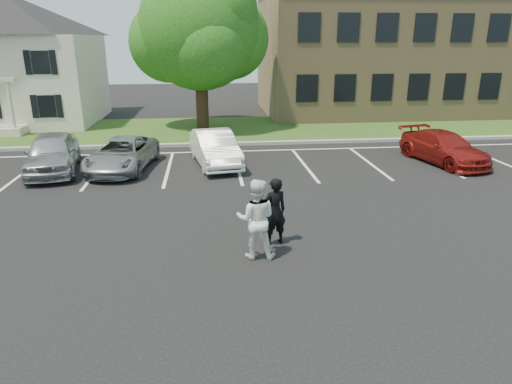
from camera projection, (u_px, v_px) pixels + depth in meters
ground_plane at (260, 253)px, 11.20m from camera, size 90.00×90.00×0.00m
curb at (232, 144)px, 22.48m from camera, size 40.00×0.30×0.15m
grass_strip at (228, 129)px, 26.25m from camera, size 44.00×8.00×0.08m
stall_lines at (268, 160)px, 19.77m from camera, size 34.00×5.36×0.01m
house at (7, 59)px, 27.44m from camera, size 10.30×9.22×7.60m
office_building at (421, 51)px, 32.03m from camera, size 22.40×10.40×8.30m
tree at (201, 32)px, 24.96m from camera, size 7.80×7.20×8.80m
man_black_suit at (274, 211)px, 11.48m from camera, size 0.73×0.58×1.75m
man_white_shirt at (256, 219)px, 10.71m from camera, size 1.06×0.89×1.95m
car_silver_west at (52, 153)px, 17.79m from camera, size 2.53×4.72×1.53m
car_silver_minivan at (122, 154)px, 18.16m from camera, size 2.73×4.76×1.25m
car_white_sedan at (215, 148)px, 18.82m from camera, size 2.22×4.47×1.41m
car_red_compact at (444, 148)px, 19.17m from camera, size 2.71×4.72×1.29m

